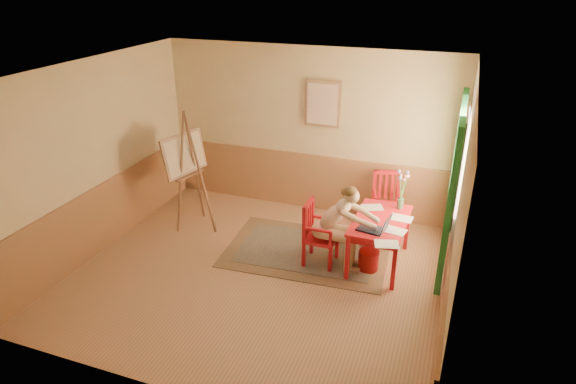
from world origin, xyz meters
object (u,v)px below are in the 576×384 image
at_px(table, 380,225).
at_px(chair_back, 386,202).
at_px(laptop, 376,228).
at_px(chair_left, 318,233).
at_px(figure, 338,223).
at_px(easel, 186,159).

bearing_deg(table, chair_back, 94.65).
bearing_deg(chair_back, laptop, -86.84).
distance_m(chair_back, laptop, 1.46).
distance_m(chair_left, chair_back, 1.53).
distance_m(table, laptop, 0.38).
height_order(chair_left, laptop, laptop).
distance_m(figure, laptop, 0.54).
bearing_deg(table, chair_left, -162.48).
bearing_deg(easel, laptop, -9.32).
distance_m(table, chair_left, 0.88).
distance_m(table, figure, 0.61).
bearing_deg(chair_left, chair_back, 61.03).
xyz_separation_m(table, laptop, (-0.01, -0.36, 0.14)).
bearing_deg(laptop, chair_back, 93.16).
height_order(chair_back, easel, easel).
relative_size(figure, laptop, 2.80).
distance_m(chair_left, figure, 0.37).
relative_size(chair_left, chair_back, 0.99).
xyz_separation_m(laptop, easel, (-3.13, 0.51, 0.38)).
relative_size(figure, easel, 0.65).
relative_size(table, easel, 0.62).
height_order(chair_left, easel, easel).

